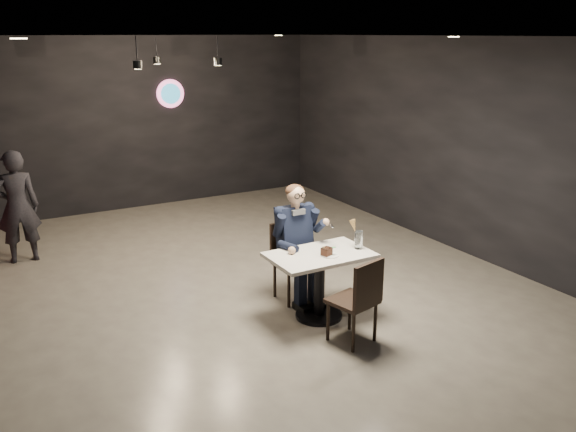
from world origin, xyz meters
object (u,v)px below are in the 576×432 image
chair_far (294,263)px  chair_near (352,299)px  seated_man (294,242)px  sundae_glass (359,240)px  main_table (319,286)px  passerby (17,207)px

chair_far → chair_near: size_ratio=1.00×
chair_near → seated_man: seated_man is taller
chair_near → sundae_glass: 0.81m
main_table → chair_near: size_ratio=1.20×
sundae_glass → passerby: bearing=131.0°
main_table → sundae_glass: bearing=-9.1°
chair_near → passerby: (-2.64, 4.12, 0.32)m
chair_far → sundae_glass: sundae_glass is taller
chair_near → seated_man: bearing=75.9°
seated_man → passerby: passerby is taller
chair_far → seated_man: size_ratio=0.64×
main_table → passerby: 4.40m
seated_man → chair_near: bearing=-90.0°
chair_near → main_table: bearing=75.9°
chair_far → sundae_glass: size_ratio=4.57×
seated_man → chair_far: bearing=0.0°
chair_near → passerby: size_ratio=0.59×
chair_near → passerby: 4.90m
seated_man → sundae_glass: (0.46, -0.62, 0.13)m
passerby → chair_far: bearing=134.2°
main_table → seated_man: (-0.00, 0.55, 0.34)m
sundae_glass → passerby: (-3.10, 3.57, -0.07)m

